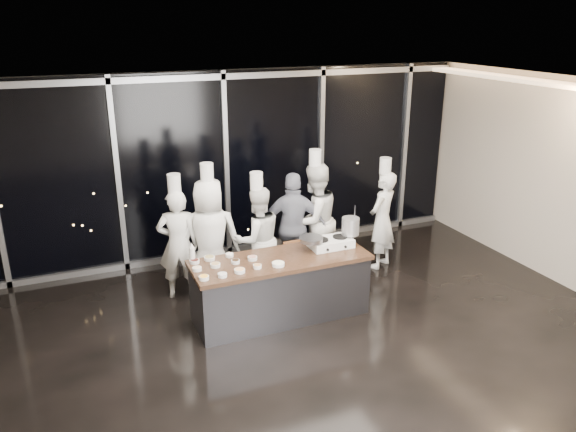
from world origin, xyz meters
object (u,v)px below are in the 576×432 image
object	(u,v)px
stove	(330,242)
chef_left	(210,237)
chef_center	(258,239)
chef_right	(314,220)
guest	(294,227)
chef_side	(382,219)
chef_far_left	(178,243)
stock_pot	(350,226)
frying_pan	(311,239)
demo_counter	(281,287)

from	to	relation	value
stove	chef_left	xyz separation A→B (m)	(-1.52, 0.95, -0.04)
chef_center	chef_right	bearing A→B (deg)	-174.02
guest	chef_side	distance (m)	1.55
chef_far_left	chef_left	xyz separation A→B (m)	(0.46, -0.11, 0.06)
chef_side	stock_pot	bearing A→B (deg)	7.87
chef_left	chef_side	bearing A→B (deg)	-168.63
stock_pot	chef_center	size ratio (longest dim) A/B	0.13
chef_far_left	chef_center	bearing A→B (deg)	-175.24
stove	chef_far_left	distance (m)	2.24
chef_center	chef_left	bearing A→B (deg)	-11.63
stove	frying_pan	xyz separation A→B (m)	(-0.32, -0.01, 0.10)
stock_pot	chef_side	bearing A→B (deg)	38.21
stock_pot	chef_side	xyz separation A→B (m)	(1.07, 0.84, -0.32)
stock_pot	stove	bearing A→B (deg)	-178.63
chef_center	chef_far_left	bearing A→B (deg)	-14.10
frying_pan	chef_center	xyz separation A→B (m)	(-0.49, 0.86, -0.24)
stock_pot	chef_center	world-z (taller)	chef_center
stock_pot	guest	distance (m)	1.11
demo_counter	stove	size ratio (longest dim) A/B	4.05
stock_pot	demo_counter	bearing A→B (deg)	-174.67
guest	frying_pan	bearing A→B (deg)	103.26
stove	guest	xyz separation A→B (m)	(-0.16, 0.97, -0.08)
chef_right	chef_side	xyz separation A→B (m)	(1.16, -0.18, -0.09)
stock_pot	chef_center	xyz separation A→B (m)	(-1.13, 0.84, -0.33)
demo_counter	guest	xyz separation A→B (m)	(0.66, 1.06, 0.43)
chef_far_left	chef_left	size ratio (longest dim) A/B	0.93
demo_counter	stock_pot	world-z (taller)	stock_pot
demo_counter	chef_center	xyz separation A→B (m)	(0.01, 0.95, 0.38)
chef_left	chef_center	bearing A→B (deg)	-174.44
frying_pan	stock_pot	world-z (taller)	stock_pot
demo_counter	stove	distance (m)	0.96
guest	chef_side	world-z (taller)	chef_side
demo_counter	frying_pan	xyz separation A→B (m)	(0.49, 0.09, 0.62)
frying_pan	chef_right	bearing A→B (deg)	62.36
demo_counter	chef_far_left	world-z (taller)	chef_far_left
frying_pan	chef_right	world-z (taller)	chef_right
chef_far_left	demo_counter	bearing A→B (deg)	150.01
chef_left	guest	distance (m)	1.36
demo_counter	chef_right	world-z (taller)	chef_right
chef_left	chef_center	xyz separation A→B (m)	(0.71, -0.10, -0.09)
demo_counter	chef_side	world-z (taller)	chef_side
chef_far_left	chef_left	bearing A→B (deg)	-179.01
stove	chef_left	size ratio (longest dim) A/B	0.30
chef_left	chef_right	world-z (taller)	chef_right
guest	chef_far_left	bearing A→B (deg)	19.68
chef_left	stock_pot	bearing A→B (deg)	166.22
stock_pot	chef_right	world-z (taller)	chef_right
chef_right	frying_pan	bearing A→B (deg)	46.29
stove	guest	size ratio (longest dim) A/B	0.34
chef_right	demo_counter	bearing A→B (deg)	31.31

